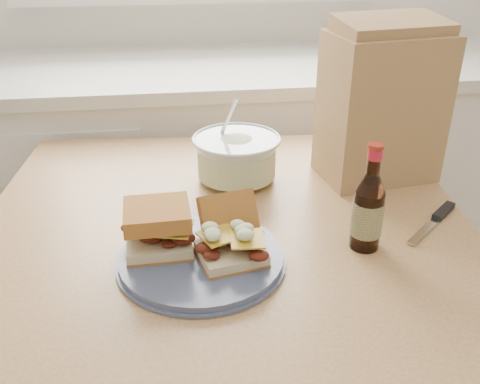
{
  "coord_description": "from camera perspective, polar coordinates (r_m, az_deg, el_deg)",
  "views": [
    {
      "loc": [
        -0.13,
        -0.09,
        1.39
      ],
      "look_at": [
        -0.01,
        0.81,
        0.91
      ],
      "focal_mm": 40.0,
      "sensor_mm": 36.0,
      "label": 1
    }
  ],
  "objects": [
    {
      "name": "plate",
      "position": [
        0.96,
        -4.15,
        -7.09
      ],
      "size": [
        0.29,
        0.29,
        0.02
      ],
      "primitive_type": "cylinder",
      "color": "#465171",
      "rests_on": "dining_table"
    },
    {
      "name": "sandwich_right",
      "position": [
        0.95,
        -1.05,
        -4.72
      ],
      "size": [
        0.13,
        0.17,
        0.09
      ],
      "rotation": [
        0.0,
        0.0,
        0.22
      ],
      "color": "beige",
      "rests_on": "plate"
    },
    {
      "name": "knife",
      "position": [
        1.17,
        20.44,
        -2.43
      ],
      "size": [
        0.16,
        0.14,
        0.01
      ],
      "rotation": [
        0.0,
        0.0,
        0.73
      ],
      "color": "silver",
      "rests_on": "dining_table"
    },
    {
      "name": "dining_table",
      "position": [
        1.13,
        -1.44,
        -9.31
      ],
      "size": [
        1.08,
        1.08,
        0.83
      ],
      "rotation": [
        0.0,
        0.0,
        -0.08
      ],
      "color": "tan",
      "rests_on": "ground"
    },
    {
      "name": "beer_bottle",
      "position": [
        1.0,
        13.49,
        -1.88
      ],
      "size": [
        0.06,
        0.06,
        0.21
      ],
      "rotation": [
        0.0,
        0.0,
        -0.32
      ],
      "color": "black",
      "rests_on": "dining_table"
    },
    {
      "name": "sandwich_left",
      "position": [
        0.96,
        -8.74,
        -3.77
      ],
      "size": [
        0.12,
        0.11,
        0.09
      ],
      "rotation": [
        0.0,
        0.0,
        0.04
      ],
      "color": "beige",
      "rests_on": "plate"
    },
    {
      "name": "paper_bag",
      "position": [
        1.26,
        14.86,
        8.67
      ],
      "size": [
        0.28,
        0.2,
        0.33
      ],
      "primitive_type": "cube",
      "rotation": [
        0.0,
        0.0,
        0.15
      ],
      "color": "#AD8053",
      "rests_on": "dining_table"
    },
    {
      "name": "cabinet_run",
      "position": [
        2.02,
        -3.19,
        0.56
      ],
      "size": [
        2.5,
        0.64,
        0.94
      ],
      "color": "white",
      "rests_on": "ground"
    },
    {
      "name": "coleslaw_bowl",
      "position": [
        1.24,
        -0.37,
        3.54
      ],
      "size": [
        0.2,
        0.2,
        0.2
      ],
      "color": "silver",
      "rests_on": "dining_table"
    }
  ]
}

